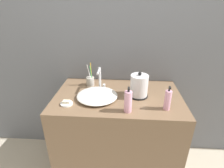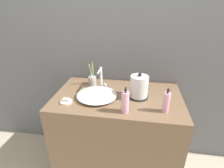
{
  "view_description": "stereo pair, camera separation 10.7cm",
  "coord_description": "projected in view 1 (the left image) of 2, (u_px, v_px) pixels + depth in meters",
  "views": [
    {
      "loc": [
        0.04,
        -0.95,
        1.54
      ],
      "look_at": [
        -0.05,
        0.32,
        0.94
      ],
      "focal_mm": 28.0,
      "sensor_mm": 36.0,
      "label": 1
    },
    {
      "loc": [
        0.15,
        -0.93,
        1.54
      ],
      "look_at": [
        -0.05,
        0.32,
        0.94
      ],
      "focal_mm": 28.0,
      "sensor_mm": 36.0,
      "label": 2
    }
  ],
  "objects": [
    {
      "name": "wall_back",
      "position": [
        120.0,
        31.0,
        1.55
      ],
      "size": [
        6.0,
        0.04,
        2.6
      ],
      "color": "slate",
      "rests_on": "ground_plane"
    },
    {
      "name": "vanity_counter",
      "position": [
        117.0,
        135.0,
        1.62
      ],
      "size": [
        1.04,
        0.63,
        0.84
      ],
      "color": "brown",
      "rests_on": "ground_plane"
    },
    {
      "name": "sink_basin",
      "position": [
        97.0,
        96.0,
        1.39
      ],
      "size": [
        0.32,
        0.31,
        0.04
      ],
      "color": "white",
      "rests_on": "vanity_counter"
    },
    {
      "name": "faucet",
      "position": [
        100.0,
        78.0,
        1.5
      ],
      "size": [
        0.06,
        0.14,
        0.19
      ],
      "color": "silver",
      "rests_on": "vanity_counter"
    },
    {
      "name": "electric_kettle",
      "position": [
        139.0,
        87.0,
        1.39
      ],
      "size": [
        0.15,
        0.15,
        0.21
      ],
      "color": "black",
      "rests_on": "vanity_counter"
    },
    {
      "name": "toothbrush_cup",
      "position": [
        90.0,
        81.0,
        1.59
      ],
      "size": [
        0.07,
        0.07,
        0.22
      ],
      "color": "#B7B2A8",
      "rests_on": "vanity_counter"
    },
    {
      "name": "lotion_bottle",
      "position": [
        168.0,
        100.0,
        1.22
      ],
      "size": [
        0.05,
        0.05,
        0.18
      ],
      "color": "#EAA8C6",
      "rests_on": "vanity_counter"
    },
    {
      "name": "shampoo_bottle",
      "position": [
        128.0,
        102.0,
        1.19
      ],
      "size": [
        0.05,
        0.05,
        0.19
      ],
      "color": "#EAA8C6",
      "rests_on": "vanity_counter"
    },
    {
      "name": "soap_dish",
      "position": [
        67.0,
        103.0,
        1.31
      ],
      "size": [
        0.09,
        0.09,
        0.03
      ],
      "color": "white",
      "rests_on": "vanity_counter"
    }
  ]
}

